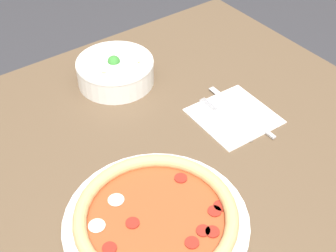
% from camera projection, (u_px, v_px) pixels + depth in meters
% --- Properties ---
extents(dining_table, '(1.12, 0.95, 0.75)m').
position_uv_depth(dining_table, '(163.00, 181.00, 1.09)').
color(dining_table, brown).
rests_on(dining_table, ground_plane).
extents(pizza, '(0.35, 0.35, 0.04)m').
position_uv_depth(pizza, '(156.00, 218.00, 0.86)').
color(pizza, white).
rests_on(pizza, dining_table).
extents(bowl, '(0.20, 0.20, 0.08)m').
position_uv_depth(bowl, '(115.00, 70.00, 1.18)').
color(bowl, white).
rests_on(bowl, dining_table).
extents(napkin, '(0.18, 0.18, 0.00)m').
position_uv_depth(napkin, '(234.00, 116.00, 1.10)').
color(napkin, white).
rests_on(napkin, dining_table).
extents(fork, '(0.02, 0.18, 0.00)m').
position_uv_depth(fork, '(226.00, 119.00, 1.08)').
color(fork, silver).
rests_on(fork, napkin).
extents(knife, '(0.02, 0.23, 0.01)m').
position_uv_depth(knife, '(244.00, 114.00, 1.10)').
color(knife, silver).
rests_on(knife, napkin).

